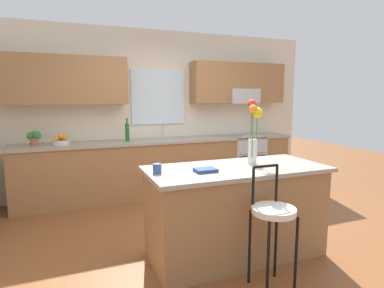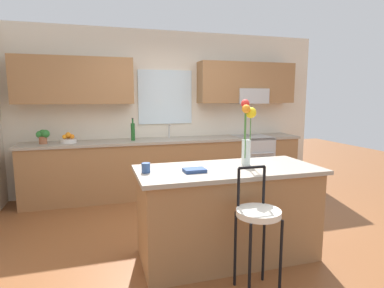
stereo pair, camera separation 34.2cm
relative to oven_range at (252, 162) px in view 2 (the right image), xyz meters
name	(u,v)px [view 2 (the right image)]	position (x,y,z in m)	size (l,w,h in m)	color
ground_plane	(201,235)	(-1.50, -1.68, -0.46)	(14.00, 14.00, 0.00)	brown
back_wall_assembly	(167,103)	(-1.47, 0.31, 1.05)	(5.60, 0.50, 2.70)	beige
counter_run	(170,166)	(-1.49, 0.02, 0.01)	(4.56, 0.64, 0.92)	#996B42
sink_faucet	(169,130)	(-1.46, 0.17, 0.60)	(0.02, 0.13, 0.23)	#B7BABC
oven_range	(252,162)	(0.00, 0.00, 0.00)	(0.60, 0.64, 0.92)	#B7BABC
kitchen_island	(228,212)	(-1.40, -2.22, 0.00)	(1.80, 0.81, 0.92)	#996B42
bar_stool_near	(258,218)	(-1.40, -2.84, 0.18)	(0.36, 0.36, 1.04)	black
flower_vase	(247,129)	(-1.18, -2.16, 0.83)	(0.16, 0.14, 0.66)	silver
mug_ceramic	(146,168)	(-2.21, -2.19, 0.51)	(0.08, 0.08, 0.09)	#33518C
cookbook	(195,170)	(-1.77, -2.29, 0.48)	(0.20, 0.15, 0.03)	navy
fruit_bowl_oranges	(69,139)	(-3.05, 0.03, 0.51)	(0.24, 0.24, 0.16)	silver
bottle_olive_oil	(133,131)	(-2.08, 0.02, 0.61)	(0.06, 0.06, 0.36)	#1E5923
potted_plant_small	(43,136)	(-3.39, 0.02, 0.58)	(0.19, 0.13, 0.21)	#9E5B3D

